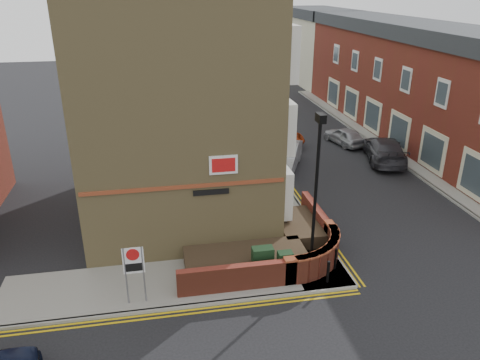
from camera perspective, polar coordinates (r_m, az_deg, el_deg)
name	(u,v)px	position (r m, az deg, el deg)	size (l,w,h in m)	color
ground	(278,297)	(17.50, 4.70, -14.03)	(120.00, 120.00, 0.00)	black
pavement_corner	(179,282)	(18.23, -7.50, -12.24)	(13.00, 3.00, 0.12)	gray
pavement_main	(246,150)	(31.80, 0.75, 3.73)	(2.00, 32.00, 0.12)	gray
pavement_far	(418,154)	(33.09, 20.89, 2.96)	(4.00, 40.00, 0.12)	gray
kerb_side	(181,307)	(17.02, -7.17, -15.11)	(13.00, 0.15, 0.12)	gray
kerb_main_near	(260,149)	(32.00, 2.51, 3.84)	(0.15, 32.00, 0.12)	gray
kerb_main_far	(390,156)	(32.11, 17.82, 2.79)	(0.15, 40.00, 0.12)	gray
yellow_lines_side	(182,313)	(16.86, -7.10, -15.78)	(13.00, 0.28, 0.01)	gold
yellow_lines_main	(264,149)	(32.07, 2.95, 3.77)	(0.28, 32.00, 0.01)	gold
corner_building	(177,85)	(21.89, -7.70, 11.45)	(8.95, 10.40, 13.60)	#998451
garden_wall	(263,260)	(19.49, 2.78, -9.71)	(6.80, 6.00, 1.20)	brown
lamppost	(315,196)	(17.21, 9.18, -1.96)	(0.25, 0.50, 6.30)	black
utility_cabinet_large	(262,262)	(18.06, 2.76, -9.90)	(0.80, 0.45, 1.20)	black
utility_cabinet_small	(285,265)	(18.02, 5.50, -10.26)	(0.55, 0.40, 1.10)	black
bollard_near	(328,272)	(18.03, 10.68, -10.94)	(0.11, 0.11, 0.90)	black
bollard_far	(335,259)	(18.86, 11.55, -9.38)	(0.11, 0.11, 0.90)	black
zone_sign	(134,265)	(16.55, -12.82, -10.08)	(0.72, 0.07, 2.20)	slate
far_terrace	(416,81)	(36.17, 20.66, 11.18)	(5.40, 30.40, 8.00)	brown
far_terrace_cream	(317,46)	(55.03, 9.42, 15.87)	(5.40, 12.40, 8.00)	beige
tree_near	(253,87)	(28.71, 1.58, 11.25)	(3.64, 3.65, 6.70)	#382B1E
tree_mid	(231,59)	(36.37, -1.13, 14.51)	(4.03, 4.03, 7.42)	#382B1E
tree_far	(216,49)	(44.25, -2.91, 15.61)	(3.81, 3.81, 7.00)	#382B1E
traffic_light_assembly	(230,83)	(39.72, -1.24, 11.69)	(0.20, 0.16, 4.20)	black
silver_car_near	(284,156)	(28.53, 5.37, 2.89)	(1.66, 4.76, 1.57)	#A1A4A8
red_car_main	(275,133)	(33.30, 4.25, 5.69)	(2.26, 4.90, 1.36)	#993110
grey_car_far	(384,149)	(31.06, 17.19, 3.58)	(2.14, 5.26, 1.53)	#313036
silver_car_far	(345,136)	(33.71, 12.65, 5.27)	(1.44, 3.57, 1.22)	#9B9CA2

